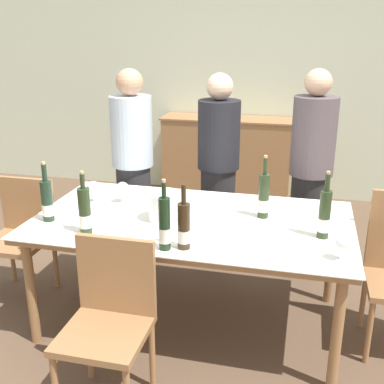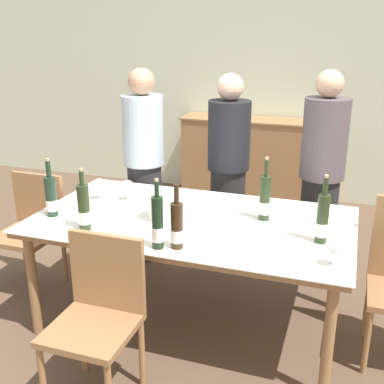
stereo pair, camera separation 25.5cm
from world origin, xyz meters
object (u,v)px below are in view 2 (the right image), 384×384
dining_table (192,227)px  wine_bottle_1 (322,219)px  wine_glass_1 (128,187)px  person_guest_right (321,179)px  wine_bottle_3 (158,224)px  wine_glass_0 (335,249)px  wine_glass_2 (99,185)px  sideboard_cabinet (247,159)px  ice_bucket (164,205)px  wine_bottle_5 (265,199)px  chair_near_front (99,309)px  wine_bottle_2 (51,197)px  chair_left_end (32,224)px  person_guest_left (228,174)px  wine_bottle_4 (177,226)px  wine_bottle_0 (84,209)px  person_host (144,167)px

dining_table → wine_bottle_1: (0.80, -0.10, 0.20)m
wine_glass_1 → person_guest_right: person_guest_right is taller
dining_table → wine_bottle_3: 0.50m
dining_table → wine_glass_1: (-0.54, 0.18, 0.16)m
wine_glass_0 → wine_glass_1: bearing=158.9°
wine_glass_1 → wine_glass_2: bearing=-166.9°
sideboard_cabinet → ice_bucket: sideboard_cabinet is taller
sideboard_cabinet → wine_bottle_1: (1.00, -2.61, 0.41)m
wine_bottle_3 → wine_glass_2: 0.91m
wine_bottle_5 → sideboard_cabinet: bearing=104.9°
dining_table → wine_glass_1: size_ratio=13.56×
wine_bottle_5 → chair_near_front: size_ratio=0.46×
wine_bottle_2 → wine_glass_0: bearing=-4.2°
wine_bottle_2 → chair_left_end: wine_bottle_2 is taller
chair_near_front → person_guest_left: (0.23, 1.68, 0.27)m
wine_bottle_2 → chair_near_front: bearing=-41.4°
wine_bottle_2 → wine_bottle_4: bearing=-11.4°
person_guest_right → wine_bottle_0: bearing=-135.3°
wine_bottle_5 → person_guest_left: bearing=120.1°
ice_bucket → wine_bottle_2: (-0.70, -0.18, 0.03)m
wine_bottle_5 → wine_glass_0: wine_bottle_5 is taller
wine_bottle_3 → person_host: 1.42m
sideboard_cabinet → wine_bottle_2: (-0.66, -2.76, 0.40)m
wine_bottle_1 → person_guest_right: bearing=94.7°
chair_left_end → person_guest_right: person_guest_right is taller
wine_glass_2 → person_host: bearing=86.4°
wine_bottle_1 → chair_left_end: (-2.09, 0.18, -0.38)m
wine_bottle_2 → person_host: size_ratio=0.24×
ice_bucket → wine_bottle_1: (0.96, -0.04, 0.04)m
wine_glass_0 → wine_glass_1: (-1.42, 0.55, 0.01)m
wine_bottle_2 → wine_glass_2: size_ratio=2.50×
ice_bucket → person_guest_left: 0.96m
wine_bottle_4 → chair_near_front: bearing=-128.8°
wine_bottle_4 → chair_left_end: bearing=159.5°
chair_near_front → person_guest_right: size_ratio=0.55×
wine_glass_0 → chair_left_end: size_ratio=0.16×
wine_bottle_4 → wine_bottle_5: wine_bottle_5 is taller
dining_table → wine_bottle_1: 0.83m
person_guest_right → ice_bucket: bearing=-132.8°
wine_bottle_2 → wine_bottle_3: wine_bottle_3 is taller
ice_bucket → wine_bottle_3: bearing=-72.9°
person_guest_left → wine_glass_2: bearing=-134.1°
ice_bucket → person_host: (-0.52, 0.86, -0.04)m
ice_bucket → wine_glass_1: (-0.37, 0.24, 0.00)m
person_guest_right → dining_table: bearing=-128.6°
chair_left_end → chair_near_front: bearing=-39.6°
wine_glass_2 → sideboard_cabinet: bearing=77.5°
wine_bottle_0 → person_host: 1.17m
wine_bottle_5 → chair_left_end: bearing=-178.1°
wine_bottle_3 → wine_glass_1: size_ratio=2.71×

